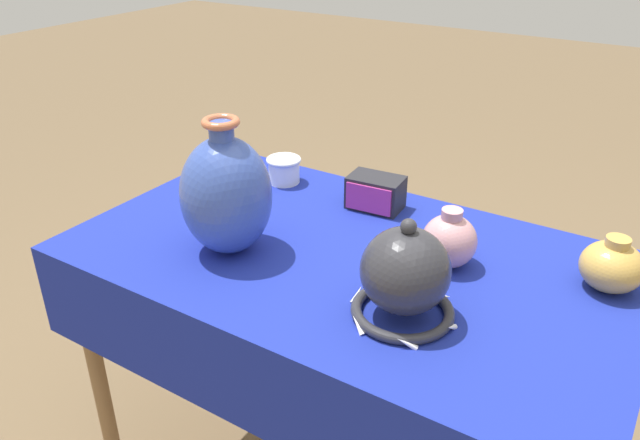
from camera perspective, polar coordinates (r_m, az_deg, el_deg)
display_table at (r=1.50m, az=2.24°, el=-5.83°), size 1.32×0.77×0.80m
vase_tall_bulbous at (r=1.44m, az=-8.58°, el=2.33°), size 0.21×0.21×0.33m
vase_dome_bell at (r=1.23m, az=7.77°, el=-5.16°), size 0.22×0.21×0.22m
mosaic_tile_box at (r=1.67m, az=5.07°, el=2.51°), size 0.15×0.11×0.09m
cup_wide_porcelain at (r=1.83m, az=-3.32°, el=4.68°), size 0.10×0.10×0.08m
jar_round_ochre at (r=1.46m, az=25.14°, el=-3.83°), size 0.13×0.13×0.12m
jar_round_rose at (r=1.43m, az=11.73°, el=-1.84°), size 0.12×0.12×0.14m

